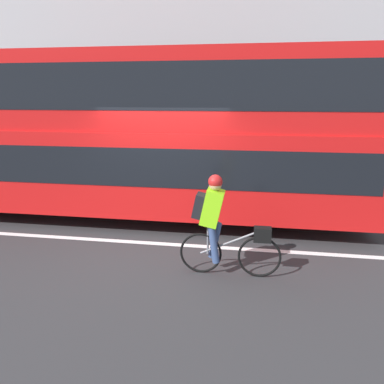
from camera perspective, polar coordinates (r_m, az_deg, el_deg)
ground_plane at (r=7.22m, az=-5.00°, el=-7.61°), size 80.00×80.00×0.00m
road_center_line at (r=7.15m, az=-5.16°, el=-7.82°), size 50.00×0.14×0.01m
sidewalk_curb at (r=12.28m, az=1.16°, el=2.10°), size 60.00×1.63×0.14m
building_facade at (r=13.04m, az=1.91°, el=21.59°), size 60.00×0.30×8.64m
bus at (r=8.38m, az=-8.35°, el=9.47°), size 9.97×2.46×3.57m
cyclist_on_bike at (r=5.69m, az=4.20°, el=-4.56°), size 1.56×0.32×1.59m
trash_bin at (r=12.19m, az=-1.59°, el=4.45°), size 0.52×0.52×0.88m
street_sign_post at (r=12.65m, az=-11.65°, el=9.37°), size 0.36×0.09×2.69m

